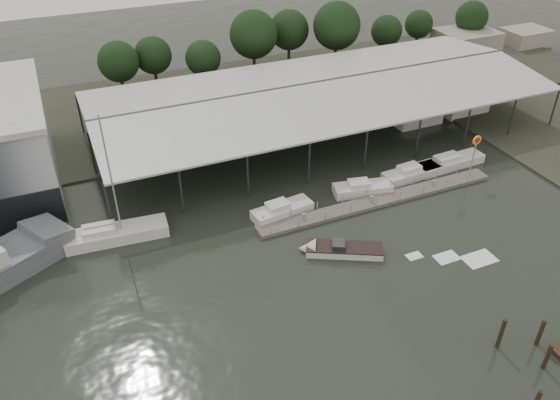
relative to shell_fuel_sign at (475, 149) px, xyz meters
name	(u,v)px	position (x,y,z in m)	size (l,w,h in m)	color
ground	(291,303)	(-27.00, -9.99, -3.93)	(200.00, 200.00, 0.00)	black
land_strip_far	(169,110)	(-27.00, 32.01, -3.83)	(140.00, 30.00, 0.30)	#323729
covered_boat_shed	(321,86)	(-10.00, 18.01, 2.20)	(58.24, 24.00, 6.96)	silver
floating_dock	(379,201)	(-12.00, 0.01, -3.72)	(28.00, 2.00, 1.40)	#69645C
shell_fuel_sign	(475,149)	(0.00, 0.00, 0.00)	(1.10, 0.18, 5.55)	#929597
distant_commercial_buildings	(485,40)	(32.03, 34.70, -2.08)	(22.00, 8.00, 4.00)	gray
white_sailboat	(115,234)	(-38.99, 4.83, -3.27)	(9.90, 3.41, 13.42)	silver
speedboat_underway	(337,250)	(-20.20, -5.68, -3.53)	(17.38, 9.95, 2.00)	silver
moored_cruiser_0	(282,210)	(-22.54, 2.05, -3.31)	(6.71, 3.00, 1.70)	silver
moored_cruiser_1	(362,188)	(-12.78, 2.35, -3.31)	(6.69, 3.51, 1.70)	silver
moored_cruiser_2	(412,173)	(-5.86, 2.92, -3.31)	(7.44, 2.70, 1.70)	silver
moored_cruiser_3	(449,163)	(-0.38, 3.09, -3.31)	(9.02, 2.63, 1.70)	silver
mooring_pilings	(558,375)	(-13.09, -25.08, -2.82)	(5.63, 8.60, 3.77)	black
horizon_tree_line	(295,35)	(-4.38, 37.99, 2.45)	(67.71, 11.41, 11.33)	black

